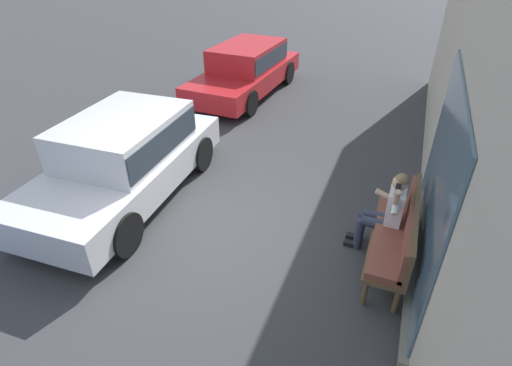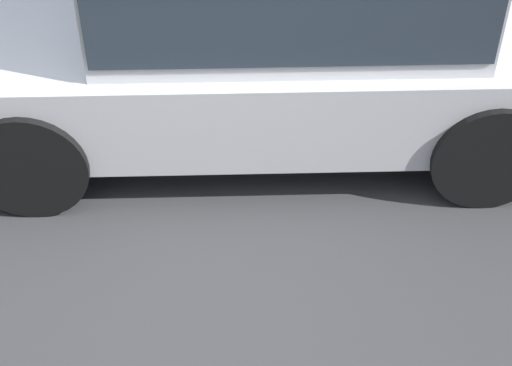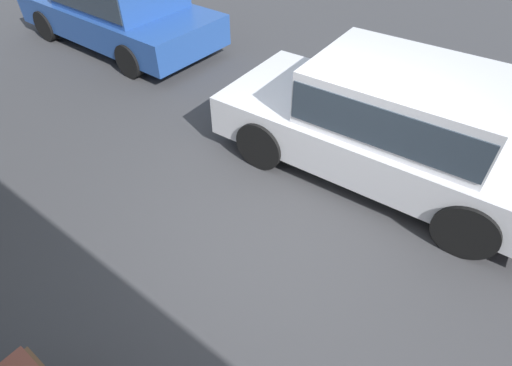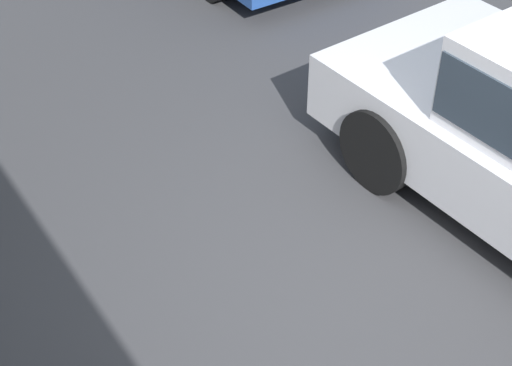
% 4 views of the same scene
% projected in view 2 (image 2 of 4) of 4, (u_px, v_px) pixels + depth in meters
% --- Properties ---
extents(ground_plane, '(60.00, 60.00, 0.00)m').
position_uv_depth(ground_plane, '(202.00, 320.00, 4.01)').
color(ground_plane, '#38383A').
extents(parked_car_mid, '(4.31, 2.06, 1.48)m').
position_uv_depth(parked_car_mid, '(269.00, 11.00, 4.83)').
color(parked_car_mid, silver).
rests_on(parked_car_mid, ground_plane).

